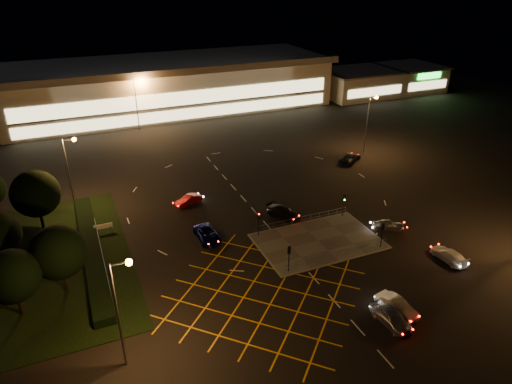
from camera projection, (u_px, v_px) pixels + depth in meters
name	position (u px, v px, depth m)	size (l,w,h in m)	color
ground	(295.00, 237.00, 55.22)	(180.00, 180.00, 0.00)	black
pedestrian_island	(318.00, 241.00, 54.26)	(14.00, 9.00, 0.12)	#4C4944
grass_verge	(45.00, 263.00, 50.25)	(18.00, 30.00, 0.08)	black
hedge	(92.00, 250.00, 51.82)	(2.00, 26.00, 1.00)	black
supermarket	(170.00, 84.00, 103.89)	(72.00, 26.50, 10.50)	beige
retail_unit_a	(358.00, 83.00, 114.50)	(18.80, 14.80, 6.35)	beige
retail_unit_b	(409.00, 77.00, 120.14)	(14.80, 14.80, 6.35)	beige
streetlight_sw	(121.00, 300.00, 34.81)	(1.78, 0.56, 10.03)	slate
streetlight_nw	(70.00, 164.00, 58.81)	(1.78, 0.56, 10.03)	slate
streetlight_ne	(370.00, 116.00, 77.42)	(1.78, 0.56, 10.03)	slate
streetlight_far_left	(138.00, 98.00, 88.47)	(1.78, 0.56, 10.03)	slate
streetlight_far_right	(313.00, 78.00, 104.25)	(1.78, 0.56, 10.03)	slate
signal_sw	(289.00, 254.00, 47.82)	(0.28, 0.30, 3.15)	black
signal_se	(383.00, 230.00, 52.06)	(0.28, 0.30, 3.15)	black
signal_nw	(259.00, 219.00, 54.40)	(0.28, 0.30, 3.15)	black
signal_ne	(344.00, 201.00, 58.64)	(0.28, 0.30, 3.15)	black
tree_a	(12.00, 277.00, 41.05)	(5.04, 5.04, 6.86)	black
tree_c	(36.00, 194.00, 54.66)	(5.76, 5.76, 7.84)	black
tree_e	(58.00, 252.00, 43.98)	(5.40, 5.40, 7.35)	black
car_near_silver	(391.00, 317.00, 41.52)	(1.78, 4.42, 1.51)	#9B9DA2
car_queue_white	(397.00, 306.00, 42.92)	(1.49, 4.27, 1.41)	silver
car_left_blue	(207.00, 234.00, 54.47)	(2.27, 4.92, 1.37)	#0C0E4C
car_far_dkgrey	(283.00, 212.00, 59.32)	(1.93, 4.75, 1.38)	black
car_right_silver	(389.00, 225.00, 56.50)	(1.54, 3.82, 1.30)	#B4B6BC
car_circ_red	(188.00, 200.00, 62.61)	(1.32, 3.80, 1.25)	maroon
car_east_grey	(350.00, 158.00, 76.27)	(2.27, 4.92, 1.37)	black
car_approach_white	(449.00, 255.00, 50.60)	(1.82, 4.47, 1.30)	#BCBCBC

